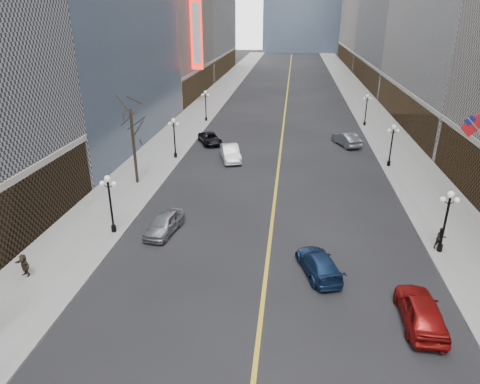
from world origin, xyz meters
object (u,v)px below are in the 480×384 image
(streetlamp_east_2, at_px, (392,141))
(car_nb_near, at_px, (164,223))
(streetlamp_west_3, at_px, (206,103))
(car_sb_mid, at_px, (421,311))
(car_sb_near, at_px, (319,264))
(streetlamp_west_1, at_px, (110,198))
(car_sb_far, at_px, (346,139))
(streetlamp_west_2, at_px, (174,134))
(car_nb_far, at_px, (210,138))
(streetlamp_east_3, at_px, (366,106))
(streetlamp_east_1, at_px, (447,215))
(car_nb_mid, at_px, (230,153))

(streetlamp_east_2, distance_m, car_nb_near, 26.47)
(streetlamp_east_2, relative_size, streetlamp_west_3, 1.00)
(car_sb_mid, bearing_deg, car_sb_near, -38.76)
(streetlamp_west_1, relative_size, car_sb_far, 0.91)
(streetlamp_west_3, height_order, car_sb_near, streetlamp_west_3)
(streetlamp_west_2, distance_m, car_nb_far, 7.32)
(car_nb_far, bearing_deg, streetlamp_west_3, 78.74)
(streetlamp_east_3, distance_m, streetlamp_west_2, 29.68)
(streetlamp_east_2, relative_size, car_sb_near, 0.94)
(streetlamp_east_3, bearing_deg, streetlamp_west_3, 180.00)
(car_nb_far, height_order, car_sb_mid, car_sb_mid)
(streetlamp_east_1, bearing_deg, car_sb_mid, -113.12)
(streetlamp_east_3, bearing_deg, car_sb_far, -109.86)
(car_sb_mid, height_order, car_sb_far, car_sb_mid)
(streetlamp_west_1, xyz_separation_m, car_sb_near, (15.11, -3.54, -2.21))
(car_nb_far, relative_size, car_sb_mid, 0.98)
(streetlamp_west_1, bearing_deg, car_nb_near, 9.08)
(streetlamp_west_2, xyz_separation_m, streetlamp_west_3, (0.00, 18.00, 0.00))
(streetlamp_east_2, distance_m, streetlamp_west_2, 23.60)
(car_nb_far, xyz_separation_m, car_sb_far, (17.08, 1.31, 0.14))
(car_nb_mid, relative_size, car_sb_mid, 1.03)
(streetlamp_west_1, distance_m, car_nb_mid, 19.41)
(car_nb_near, bearing_deg, streetlamp_west_1, -161.95)
(streetlamp_east_1, height_order, streetlamp_east_2, same)
(streetlamp_east_1, distance_m, car_nb_mid, 25.23)
(car_sb_near, height_order, car_sb_far, car_sb_far)
(car_nb_mid, bearing_deg, car_nb_far, 103.63)
(streetlamp_east_2, height_order, car_sb_mid, streetlamp_east_2)
(car_nb_mid, bearing_deg, streetlamp_east_1, -62.55)
(streetlamp_west_2, height_order, car_sb_mid, streetlamp_west_2)
(car_sb_near, bearing_deg, streetlamp_west_1, -30.27)
(streetlamp_west_3, bearing_deg, car_sb_near, -69.09)
(streetlamp_west_1, distance_m, car_sb_mid, 21.82)
(streetlamp_west_1, height_order, car_sb_mid, streetlamp_west_1)
(streetlamp_west_1, bearing_deg, streetlamp_west_3, 90.00)
(streetlamp_east_3, height_order, car_nb_far, streetlamp_east_3)
(streetlamp_west_2, bearing_deg, streetlamp_east_3, 37.33)
(streetlamp_west_2, distance_m, car_sb_near, 26.40)
(car_nb_far, height_order, car_sb_far, car_sb_far)
(streetlamp_west_2, xyz_separation_m, car_sb_far, (19.88, 7.70, -2.08))
(streetlamp_east_3, xyz_separation_m, streetlamp_west_3, (-23.60, 0.00, 0.00))
(car_nb_far, bearing_deg, car_sb_near, -91.03)
(streetlamp_east_1, relative_size, car_nb_near, 1.00)
(car_sb_near, xyz_separation_m, car_sb_mid, (5.17, -4.24, 0.15))
(streetlamp_west_1, xyz_separation_m, streetlamp_west_2, (0.00, 18.00, 0.00))
(streetlamp_west_3, xyz_separation_m, car_sb_near, (15.11, -39.54, -2.21))
(streetlamp_east_2, relative_size, car_nb_mid, 0.88)
(streetlamp_east_3, xyz_separation_m, streetlamp_west_1, (-23.60, -36.00, 0.00))
(streetlamp_east_3, xyz_separation_m, car_nb_near, (-19.83, -35.40, -2.13))
(streetlamp_west_3, bearing_deg, streetlamp_east_3, 0.00)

